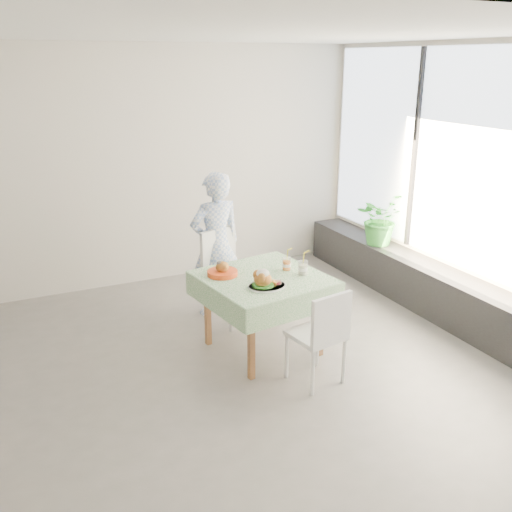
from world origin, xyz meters
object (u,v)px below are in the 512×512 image
chair_near (316,353)px  potted_plant (380,218)px  cafe_table (263,305)px  diner (216,245)px  juice_cup_orange (287,264)px  chair_far (231,293)px  main_dish (265,281)px

chair_near → potted_plant: potted_plant is taller
cafe_table → chair_near: size_ratio=1.39×
diner → juice_cup_orange: 0.97m
cafe_table → juice_cup_orange: bearing=12.2°
chair_far → potted_plant: size_ratio=1.51×
chair_near → diner: diner is taller
chair_near → juice_cup_orange: bearing=81.6°
cafe_table → diner: diner is taller
diner → juice_cup_orange: (0.35, -0.90, 0.02)m
main_dish → potted_plant: (2.13, 1.20, 0.02)m
juice_cup_orange → potted_plant: potted_plant is taller
chair_far → potted_plant: bearing=5.8°
chair_near → potted_plant: 2.54m
cafe_table → chair_near: (0.16, -0.69, -0.20)m
chair_near → juice_cup_orange: (0.11, 0.75, 0.54)m
chair_far → cafe_table: bearing=-89.3°
chair_far → diner: size_ratio=0.62×
cafe_table → main_dish: (-0.11, -0.25, 0.34)m
main_dish → chair_far: bearing=84.3°
chair_far → potted_plant: (2.03, 0.21, 0.52)m
chair_far → chair_near: 1.45m
chair_near → main_dish: size_ratio=2.50×
main_dish → potted_plant: size_ratio=0.53×
chair_far → potted_plant: potted_plant is taller
cafe_table → diner: (-0.08, 0.96, 0.31)m
diner → juice_cup_orange: diner is taller
potted_plant → chair_far: bearing=-174.2°
cafe_table → potted_plant: bearing=25.2°
chair_near → potted_plant: size_ratio=1.33×
diner → potted_plant: size_ratio=2.43×
chair_near → main_dish: bearing=121.0°
juice_cup_orange → potted_plant: size_ratio=0.38×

